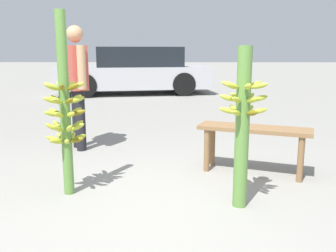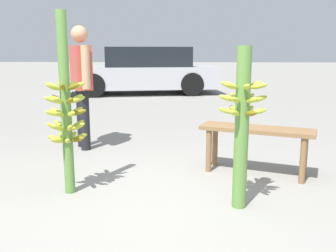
{
  "view_description": "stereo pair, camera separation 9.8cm",
  "coord_description": "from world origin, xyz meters",
  "px_view_note": "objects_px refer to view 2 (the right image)",
  "views": [
    {
      "loc": [
        0.25,
        -2.71,
        1.26
      ],
      "look_at": [
        0.18,
        0.46,
        0.62
      ],
      "focal_mm": 40.0,
      "sensor_mm": 36.0,
      "label": 1
    },
    {
      "loc": [
        0.35,
        -2.7,
        1.26
      ],
      "look_at": [
        0.18,
        0.46,
        0.62
      ],
      "focal_mm": 40.0,
      "sensor_mm": 36.0,
      "label": 2
    }
  ],
  "objects_px": {
    "banana_stalk_left": "(66,108)",
    "banana_stalk_center": "(242,123)",
    "parked_car": "(143,71)",
    "vendor_person": "(81,77)",
    "market_bench": "(256,136)"
  },
  "relations": [
    {
      "from": "banana_stalk_left",
      "to": "banana_stalk_center",
      "type": "relative_size",
      "value": 1.23
    },
    {
      "from": "banana_stalk_left",
      "to": "parked_car",
      "type": "xyz_separation_m",
      "value": [
        -0.27,
        7.97,
        -0.11
      ]
    },
    {
      "from": "vendor_person",
      "to": "parked_car",
      "type": "bearing_deg",
      "value": -28.29
    },
    {
      "from": "banana_stalk_center",
      "to": "market_bench",
      "type": "bearing_deg",
      "value": 71.96
    },
    {
      "from": "banana_stalk_left",
      "to": "vendor_person",
      "type": "relative_size",
      "value": 1.02
    },
    {
      "from": "parked_car",
      "to": "vendor_person",
      "type": "bearing_deg",
      "value": 169.08
    },
    {
      "from": "market_bench",
      "to": "parked_car",
      "type": "distance_m",
      "value": 7.64
    },
    {
      "from": "vendor_person",
      "to": "banana_stalk_center",
      "type": "bearing_deg",
      "value": -163.37
    },
    {
      "from": "banana_stalk_left",
      "to": "vendor_person",
      "type": "distance_m",
      "value": 1.61
    },
    {
      "from": "market_bench",
      "to": "parked_car",
      "type": "bearing_deg",
      "value": 125.52
    },
    {
      "from": "banana_stalk_left",
      "to": "market_bench",
      "type": "height_order",
      "value": "banana_stalk_left"
    },
    {
      "from": "banana_stalk_left",
      "to": "market_bench",
      "type": "distance_m",
      "value": 1.91
    },
    {
      "from": "vendor_person",
      "to": "parked_car",
      "type": "relative_size",
      "value": 0.34
    },
    {
      "from": "banana_stalk_left",
      "to": "market_bench",
      "type": "relative_size",
      "value": 1.34
    },
    {
      "from": "banana_stalk_center",
      "to": "vendor_person",
      "type": "height_order",
      "value": "vendor_person"
    }
  ]
}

